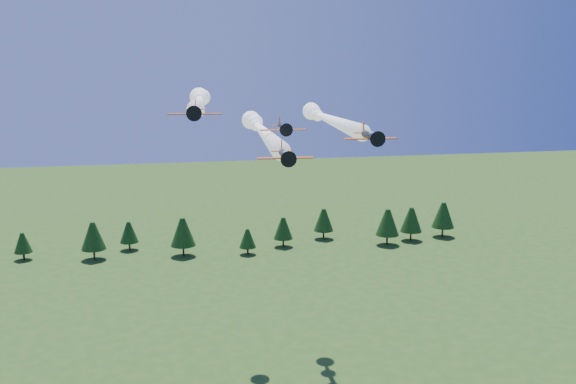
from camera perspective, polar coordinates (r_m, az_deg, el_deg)
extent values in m
cylinder|color=black|center=(80.45, -0.29, 3.31)|extent=(1.34, 5.19, 0.95)
cone|color=black|center=(77.51, -0.01, 3.00)|extent=(1.01, 0.93, 0.95)
cone|color=black|center=(76.95, 0.04, 2.94)|extent=(0.45, 0.46, 0.42)
cylinder|color=black|center=(76.79, 0.06, 2.93)|extent=(1.99, 0.19, 2.00)
cube|color=#DC580F|center=(80.12, -0.26, 3.05)|extent=(7.12, 1.81, 0.11)
cube|color=#DC580F|center=(83.77, -0.59, 3.66)|extent=(2.81, 1.02, 0.07)
cube|color=#DC580F|center=(83.76, -0.60, 4.18)|extent=(0.15, 0.91, 1.38)
ellipsoid|color=#86AFD0|center=(79.56, -0.22, 3.49)|extent=(0.77, 1.19, 0.59)
sphere|color=white|center=(120.95, -2.76, 5.97)|extent=(2.30, 2.30, 2.30)
sphere|color=white|center=(126.17, -2.96, 6.18)|extent=(3.00, 3.00, 3.00)
sphere|color=white|center=(131.39, -3.15, 6.38)|extent=(3.70, 3.70, 3.70)
cylinder|color=black|center=(87.78, -8.28, 7.11)|extent=(1.47, 5.36, 0.98)
cone|color=black|center=(84.70, -8.34, 6.96)|extent=(1.06, 0.97, 0.98)
cone|color=black|center=(84.12, -8.35, 6.93)|extent=(0.47, 0.48, 0.43)
cylinder|color=black|center=(83.95, -8.36, 6.92)|extent=(2.05, 0.23, 2.06)
cube|color=#DC580F|center=(87.41, -8.28, 6.88)|extent=(7.34, 2.00, 0.12)
cube|color=#DC580F|center=(91.24, -8.22, 7.29)|extent=(2.91, 1.10, 0.07)
cube|color=#DC580F|center=(91.29, -8.23, 7.79)|extent=(0.18, 0.93, 1.42)
ellipsoid|color=#86AFD0|center=(86.87, -8.31, 7.32)|extent=(0.81, 1.24, 0.61)
sphere|color=white|center=(119.09, -7.85, 8.18)|extent=(2.30, 2.30, 2.30)
sphere|color=white|center=(122.97, -7.81, 8.28)|extent=(3.00, 3.00, 3.00)
sphere|color=white|center=(126.86, -7.77, 8.37)|extent=(3.70, 3.70, 3.70)
cylinder|color=black|center=(91.93, 7.29, 4.97)|extent=(1.41, 5.67, 1.04)
cone|color=black|center=(88.80, 7.85, 4.74)|extent=(1.10, 1.00, 1.04)
cone|color=black|center=(88.20, 7.96, 4.69)|extent=(0.49, 0.50, 0.46)
cylinder|color=black|center=(88.03, 7.99, 4.68)|extent=(2.18, 0.19, 2.18)
cube|color=#DC580F|center=(91.57, 7.35, 4.74)|extent=(7.77, 1.91, 0.12)
cube|color=#DC580F|center=(95.47, 6.71, 5.25)|extent=(3.07, 1.08, 0.07)
cube|color=#DC580F|center=(95.49, 6.70, 5.75)|extent=(0.16, 0.99, 1.51)
ellipsoid|color=#86AFD0|center=(90.99, 7.45, 5.17)|extent=(0.83, 1.30, 0.65)
sphere|color=white|center=(129.33, 2.77, 6.85)|extent=(2.30, 2.30, 2.30)
sphere|color=white|center=(134.09, 2.37, 7.01)|extent=(3.00, 3.00, 3.00)
sphere|color=white|center=(138.86, 2.01, 7.16)|extent=(3.70, 3.70, 3.70)
cylinder|color=black|center=(96.27, -0.48, 5.75)|extent=(1.19, 5.06, 0.93)
cone|color=black|center=(93.40, -0.22, 5.58)|extent=(0.97, 0.88, 0.93)
cone|color=black|center=(92.85, -0.17, 5.55)|extent=(0.43, 0.44, 0.41)
cylinder|color=black|center=(92.69, -0.15, 5.54)|extent=(1.95, 0.14, 1.95)
cube|color=#DC580F|center=(95.94, -0.45, 5.55)|extent=(6.93, 1.61, 0.11)
cube|color=#DC580F|center=(99.52, -0.76, 5.96)|extent=(2.73, 0.93, 0.06)
cube|color=#DC580F|center=(99.54, -0.77, 6.39)|extent=(0.13, 0.89, 1.35)
ellipsoid|color=#86AFD0|center=(95.42, -0.41, 5.92)|extent=(0.73, 1.15, 0.58)
cylinder|color=#382314|center=(217.02, 3.18, -3.81)|extent=(0.60, 0.60, 2.90)
cone|color=black|center=(215.73, 3.19, -2.48)|extent=(6.62, 6.62, 7.45)
cylinder|color=#382314|center=(209.70, -22.43, -5.29)|extent=(0.60, 0.60, 2.34)
cone|color=black|center=(208.61, -22.51, -4.19)|extent=(5.34, 5.34, 6.01)
cylinder|color=#382314|center=(199.80, -3.60, -5.24)|extent=(0.60, 0.60, 2.26)
cone|color=black|center=(198.69, -3.62, -4.13)|extent=(5.16, 5.16, 5.80)
cylinder|color=#382314|center=(207.56, -0.42, -4.52)|extent=(0.60, 0.60, 2.71)
cone|color=black|center=(206.30, -0.43, -3.23)|extent=(6.18, 6.18, 6.96)
cylinder|color=#382314|center=(202.80, -16.84, -5.33)|extent=(0.60, 0.60, 3.23)
cone|color=black|center=(201.28, -16.93, -3.75)|extent=(7.37, 7.37, 8.29)
cylinder|color=#382314|center=(212.18, 8.79, -4.22)|extent=(0.60, 0.60, 3.32)
cone|color=black|center=(210.69, 8.84, -2.67)|extent=(7.59, 7.59, 8.53)
cylinder|color=#382314|center=(218.57, 10.85, -3.86)|extent=(0.60, 0.60, 3.14)
cone|color=black|center=(217.20, 10.91, -2.43)|extent=(7.18, 7.18, 8.08)
cylinder|color=#382314|center=(225.66, 13.56, -3.47)|extent=(0.60, 0.60, 3.33)
cone|color=black|center=(224.25, 13.63, -2.00)|extent=(7.62, 7.62, 8.57)
cylinder|color=#382314|center=(210.07, -13.90, -4.69)|extent=(0.60, 0.60, 2.56)
cone|color=black|center=(208.89, -13.96, -3.48)|extent=(5.86, 5.86, 6.59)
cylinder|color=#382314|center=(200.24, -9.28, -5.17)|extent=(0.60, 0.60, 3.35)
cone|color=black|center=(198.64, -9.33, -3.52)|extent=(7.65, 7.65, 8.61)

